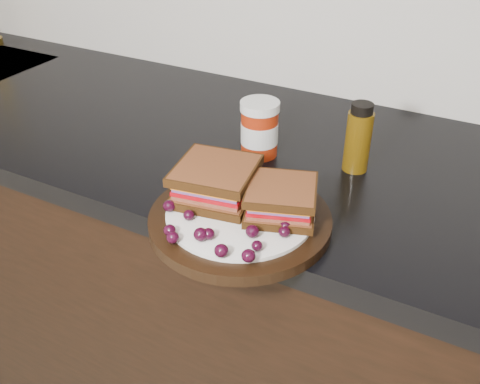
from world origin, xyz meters
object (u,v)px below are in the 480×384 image
object	(u,v)px
condiment_jar	(259,129)
oil_bottle	(358,137)
plate	(240,220)
sandwich_left	(216,181)

from	to	relation	value
condiment_jar	oil_bottle	distance (m)	0.18
plate	condiment_jar	xyz separation A→B (m)	(-0.07, 0.22, 0.04)
sandwich_left	oil_bottle	distance (m)	0.28
plate	sandwich_left	size ratio (longest dim) A/B	2.32
condiment_jar	plate	bearing A→B (deg)	-71.17
plate	oil_bottle	size ratio (longest dim) A/B	2.21
sandwich_left	condiment_jar	xyz separation A→B (m)	(-0.02, 0.20, 0.00)
plate	oil_bottle	distance (m)	0.27
plate	condiment_jar	world-z (taller)	condiment_jar
plate	condiment_jar	bearing A→B (deg)	108.83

